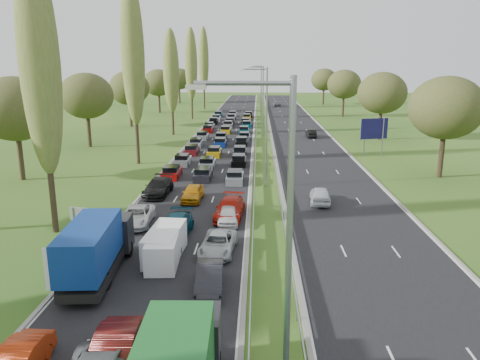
{
  "coord_description": "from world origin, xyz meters",
  "views": [
    {
      "loc": [
        3.64,
        -3.71,
        12.25
      ],
      "look_at": [
        1.98,
        39.65,
        1.5
      ],
      "focal_mm": 35.0,
      "sensor_mm": 36.0,
      "label": 1
    }
  ],
  "objects_px": {
    "near_car_2": "(137,216)",
    "white_van_front": "(166,242)",
    "white_van_rear": "(165,248)",
    "info_sign": "(79,217)",
    "direction_sign": "(374,130)",
    "near_car_3": "(158,187)",
    "blue_lorry": "(96,248)"
  },
  "relations": [
    {
      "from": "near_car_2",
      "to": "white_van_front",
      "type": "distance_m",
      "value": 7.14
    },
    {
      "from": "near_car_3",
      "to": "info_sign",
      "type": "relative_size",
      "value": 2.56
    },
    {
      "from": "near_car_2",
      "to": "direction_sign",
      "type": "height_order",
      "value": "direction_sign"
    },
    {
      "from": "blue_lorry",
      "to": "direction_sign",
      "type": "xyz_separation_m",
      "value": [
        25.13,
        38.47,
        1.71
      ]
    },
    {
      "from": "info_sign",
      "to": "direction_sign",
      "type": "bearing_deg",
      "value": 47.59
    },
    {
      "from": "white_van_rear",
      "to": "info_sign",
      "type": "distance_m",
      "value": 8.57
    },
    {
      "from": "white_van_rear",
      "to": "direction_sign",
      "type": "relative_size",
      "value": 0.89
    },
    {
      "from": "direction_sign",
      "to": "info_sign",
      "type": "bearing_deg",
      "value": -132.41
    },
    {
      "from": "near_car_2",
      "to": "direction_sign",
      "type": "bearing_deg",
      "value": 46.63
    },
    {
      "from": "near_car_2",
      "to": "near_car_3",
      "type": "xyz_separation_m",
      "value": [
        -0.1,
        8.53,
        0.09
      ]
    },
    {
      "from": "white_van_rear",
      "to": "direction_sign",
      "type": "bearing_deg",
      "value": 55.9
    },
    {
      "from": "white_van_rear",
      "to": "direction_sign",
      "type": "distance_m",
      "value": 42.19
    },
    {
      "from": "near_car_3",
      "to": "white_van_rear",
      "type": "height_order",
      "value": "white_van_rear"
    },
    {
      "from": "white_van_front",
      "to": "white_van_rear",
      "type": "bearing_deg",
      "value": -79.9
    },
    {
      "from": "near_car_3",
      "to": "blue_lorry",
      "type": "distance_m",
      "value": 17.92
    },
    {
      "from": "white_van_rear",
      "to": "info_sign",
      "type": "height_order",
      "value": "info_sign"
    },
    {
      "from": "info_sign",
      "to": "near_car_2",
      "type": "bearing_deg",
      "value": 33.76
    },
    {
      "from": "near_car_3",
      "to": "white_van_front",
      "type": "distance_m",
      "value": 15.19
    },
    {
      "from": "white_van_rear",
      "to": "info_sign",
      "type": "bearing_deg",
      "value": 144.05
    },
    {
      "from": "near_car_3",
      "to": "blue_lorry",
      "type": "height_order",
      "value": "blue_lorry"
    },
    {
      "from": "white_van_front",
      "to": "direction_sign",
      "type": "distance_m",
      "value": 41.54
    },
    {
      "from": "direction_sign",
      "to": "near_car_2",
      "type": "bearing_deg",
      "value": -130.86
    },
    {
      "from": "near_car_2",
      "to": "white_van_front",
      "type": "height_order",
      "value": "white_van_front"
    },
    {
      "from": "blue_lorry",
      "to": "info_sign",
      "type": "height_order",
      "value": "blue_lorry"
    },
    {
      "from": "white_van_front",
      "to": "direction_sign",
      "type": "bearing_deg",
      "value": 61.83
    },
    {
      "from": "near_car_3",
      "to": "info_sign",
      "type": "height_order",
      "value": "info_sign"
    },
    {
      "from": "near_car_3",
      "to": "direction_sign",
      "type": "height_order",
      "value": "direction_sign"
    },
    {
      "from": "white_van_front",
      "to": "blue_lorry",
      "type": "bearing_deg",
      "value": -134.28
    },
    {
      "from": "white_van_rear",
      "to": "blue_lorry",
      "type": "bearing_deg",
      "value": -150.04
    },
    {
      "from": "white_van_front",
      "to": "near_car_2",
      "type": "bearing_deg",
      "value": 122.68
    },
    {
      "from": "near_car_2",
      "to": "info_sign",
      "type": "xyz_separation_m",
      "value": [
        -3.62,
        -2.42,
        0.66
      ]
    },
    {
      "from": "near_car_2",
      "to": "near_car_3",
      "type": "distance_m",
      "value": 8.53
    }
  ]
}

